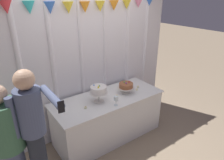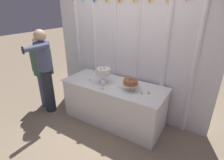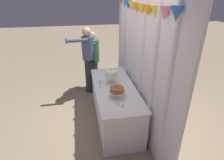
# 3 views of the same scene
# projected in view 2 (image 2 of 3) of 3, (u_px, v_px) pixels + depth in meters

# --- Properties ---
(ground_plane) EXTENTS (24.00, 24.00, 0.00)m
(ground_plane) POSITION_uv_depth(u_px,v_px,m) (111.00, 122.00, 3.48)
(ground_plane) COLOR gray
(draped_curtain) EXTENTS (3.31, 0.16, 2.66)m
(draped_curtain) POSITION_uv_depth(u_px,v_px,m) (127.00, 46.00, 3.34)
(draped_curtain) COLOR white
(draped_curtain) RESTS_ON ground_plane
(cake_table) EXTENTS (1.94, 0.79, 0.80)m
(cake_table) POSITION_uv_depth(u_px,v_px,m) (114.00, 103.00, 3.40)
(cake_table) COLOR white
(cake_table) RESTS_ON ground_plane
(cake_display_nearleft) EXTENTS (0.30, 0.30, 0.32)m
(cake_display_nearleft) POSITION_uv_depth(u_px,v_px,m) (103.00, 72.00, 3.23)
(cake_display_nearleft) COLOR silver
(cake_display_nearleft) RESTS_ON cake_table
(cake_display_nearright) EXTENTS (0.31, 0.31, 0.22)m
(cake_display_nearright) POSITION_uv_depth(u_px,v_px,m) (131.00, 82.00, 2.98)
(cake_display_nearright) COLOR silver
(cake_display_nearright) RESTS_ON cake_table
(wine_glass) EXTENTS (0.07, 0.07, 0.16)m
(wine_glass) POSITION_uv_depth(u_px,v_px,m) (103.00, 83.00, 2.99)
(wine_glass) COLOR silver
(wine_glass) RESTS_ON cake_table
(tealight_far_left) EXTENTS (0.05, 0.05, 0.04)m
(tealight_far_left) POSITION_uv_depth(u_px,v_px,m) (90.00, 79.00, 3.40)
(tealight_far_left) COLOR beige
(tealight_far_left) RESTS_ON cake_table
(tealight_near_left) EXTENTS (0.05, 0.05, 0.03)m
(tealight_near_left) POSITION_uv_depth(u_px,v_px,m) (119.00, 87.00, 3.12)
(tealight_near_left) COLOR beige
(tealight_near_left) RESTS_ON cake_table
(tealight_near_right) EXTENTS (0.05, 0.05, 0.03)m
(tealight_near_right) POSITION_uv_depth(u_px,v_px,m) (142.00, 93.00, 2.89)
(tealight_near_right) COLOR beige
(tealight_near_right) RESTS_ON cake_table
(tealight_far_right) EXTENTS (0.05, 0.05, 0.04)m
(tealight_far_right) POSITION_uv_depth(u_px,v_px,m) (149.00, 93.00, 2.90)
(tealight_far_right) COLOR beige
(tealight_far_right) RESTS_ON cake_table
(guest_man_dark_suit) EXTENTS (0.54, 0.45, 1.58)m
(guest_man_dark_suit) POSITION_uv_depth(u_px,v_px,m) (43.00, 70.00, 3.77)
(guest_man_dark_suit) COLOR #4C5675
(guest_man_dark_suit) RESTS_ON ground_plane
(guest_girl_blue_dress) EXTENTS (0.46, 0.65, 1.73)m
(guest_girl_blue_dress) POSITION_uv_depth(u_px,v_px,m) (45.00, 68.00, 3.49)
(guest_girl_blue_dress) COLOR #282D38
(guest_girl_blue_dress) RESTS_ON ground_plane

